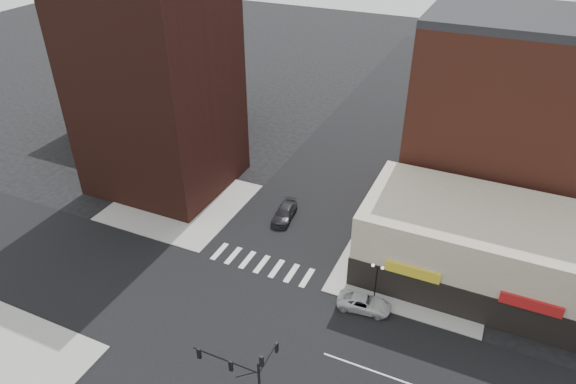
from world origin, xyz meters
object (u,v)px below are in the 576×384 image
at_px(traffic_signal, 249,374).
at_px(white_suv, 364,303).
at_px(dark_sedan_north, 285,213).
at_px(street_lamp_ne, 377,273).

height_order(traffic_signal, white_suv, traffic_signal).
bearing_deg(dark_sedan_north, white_suv, -45.14).
bearing_deg(white_suv, street_lamp_ne, -26.60).
distance_m(traffic_signal, white_suv, 15.54).
bearing_deg(traffic_signal, white_suv, 73.57).
bearing_deg(street_lamp_ne, traffic_signal, -106.75).
xyz_separation_m(traffic_signal, street_lamp_ne, (4.76, 15.83, -1.67)).
relative_size(street_lamp_ne, white_suv, 0.83).
relative_size(traffic_signal, dark_sedan_north, 1.53).
xyz_separation_m(traffic_signal, white_suv, (4.22, 14.33, -4.27)).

